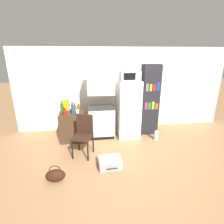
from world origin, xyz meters
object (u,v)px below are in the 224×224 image
Objects in this scene: bookshelf at (150,100)px; water_bottle_front at (156,135)px; bottle_milk_white at (77,112)px; chair at (84,132)px; suitcase_large_flat at (110,162)px; kitchen_hutch at (101,106)px; microwave at (130,75)px; bottle_ketchup_red at (65,112)px; side_table at (73,126)px; cereal_box at (66,105)px; bottle_amber_beer at (79,108)px; bottle_olive_oil at (75,108)px; refrigerator at (129,109)px; bottle_blue_soda at (73,109)px; handbag at (55,175)px; bottle_green_tall at (62,108)px.

bookshelf is 6.05× the size of water_bottle_front.
chair is (0.16, -0.67, -0.27)m from bottle_milk_white.
bookshelf reaches higher than suitcase_large_flat.
chair is 1.92× the size of suitcase_large_flat.
kitchen_hutch reaches higher than microwave.
bottle_ketchup_red is at bearing -171.65° from bookshelf.
cereal_box is at bearing 129.64° from side_table.
bottle_amber_beer is at bearing -17.76° from cereal_box.
suitcase_large_flat is (0.77, -1.39, -0.78)m from bottle_olive_oil.
bookshelf is (0.64, 0.13, 0.20)m from refrigerator.
bottle_amber_beer is (0.14, 0.22, -0.05)m from bottle_blue_soda.
bottle_milk_white is (-2.02, -0.28, -0.16)m from bookshelf.
kitchen_hutch is 0.96m from cereal_box.
microwave reaches higher than bottle_milk_white.
bookshelf is 6.30× the size of bottle_blue_soda.
handbag is (-0.20, -1.70, -0.26)m from side_table.
kitchen_hutch is 0.98m from bottle_ketchup_red.
bottle_olive_oil is (-1.45, 0.00, 0.08)m from refrigerator.
bottle_blue_soda is at bearing -174.30° from refrigerator.
suitcase_large_flat is at bearing -116.29° from microwave.
suitcase_large_flat is at bearing -60.61° from bottle_milk_white.
bottle_blue_soda is at bearing -172.50° from bookshelf.
side_table is 2.03m from microwave.
cereal_box reaches higher than chair.
bottle_ketchup_red is at bearing -129.85° from side_table.
cereal_box is at bearing 88.92° from handbag.
bottle_amber_beer is 1.79m from suitcase_large_flat.
bottle_milk_white is at bearing 77.33° from handbag.
cereal_box reaches higher than bottle_olive_oil.
bottle_green_tall is at bearing 91.75° from handbag.
bottle_blue_soda reaches higher than bottle_ketchup_red.
bottle_amber_beer is 1.97m from handbag.
bookshelf is (0.64, 0.13, -0.72)m from microwave.
bottle_green_tall is 0.97× the size of cereal_box.
bottle_green_tall reaches higher than bottle_amber_beer.
bookshelf reaches higher than kitchen_hutch.
bottle_ketchup_red reaches higher than suitcase_large_flat.
bottle_blue_soda is at bearing -58.53° from cereal_box.
bottle_blue_soda is 0.21m from bottle_ketchup_red.
side_table is 2.28m from water_bottle_front.
kitchen_hutch is 6.51× the size of bottle_green_tall.
bottle_blue_soda is 1.05× the size of cereal_box.
bookshelf is 6.62× the size of cereal_box.
water_bottle_front is at bearing -9.31° from side_table.
cereal_box is at bearing 166.74° from water_bottle_front.
kitchen_hutch is 3.85× the size of suitcase_large_flat.
bottle_green_tall is (-0.34, 0.02, 0.02)m from bottle_olive_oil.
bottle_milk_white is (0.07, -0.16, -0.04)m from bottle_olive_oil.
bottle_ketchup_red reaches higher than chair.
bottle_amber_beer is 0.36m from cereal_box.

